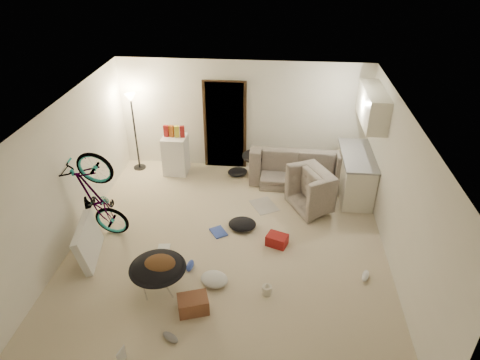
# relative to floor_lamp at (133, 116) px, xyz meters

# --- Properties ---
(floor) EXTENTS (5.50, 6.00, 0.02)m
(floor) POSITION_rel_floor_lamp_xyz_m (2.40, -2.65, -1.32)
(floor) COLOR beige
(floor) RESTS_ON ground
(ceiling) EXTENTS (5.50, 6.00, 0.02)m
(ceiling) POSITION_rel_floor_lamp_xyz_m (2.40, -2.65, 1.20)
(ceiling) COLOR white
(ceiling) RESTS_ON wall_back
(wall_back) EXTENTS (5.50, 0.02, 2.50)m
(wall_back) POSITION_rel_floor_lamp_xyz_m (2.40, 0.36, -0.06)
(wall_back) COLOR white
(wall_back) RESTS_ON floor
(wall_front) EXTENTS (5.50, 0.02, 2.50)m
(wall_front) POSITION_rel_floor_lamp_xyz_m (2.40, -5.66, -0.06)
(wall_front) COLOR white
(wall_front) RESTS_ON floor
(wall_left) EXTENTS (0.02, 6.00, 2.50)m
(wall_left) POSITION_rel_floor_lamp_xyz_m (-0.36, -2.65, -0.06)
(wall_left) COLOR white
(wall_left) RESTS_ON floor
(wall_right) EXTENTS (0.02, 6.00, 2.50)m
(wall_right) POSITION_rel_floor_lamp_xyz_m (5.16, -2.65, -0.06)
(wall_right) COLOR white
(wall_right) RESTS_ON floor
(doorway) EXTENTS (0.85, 0.10, 2.04)m
(doorway) POSITION_rel_floor_lamp_xyz_m (2.00, 0.32, -0.29)
(doorway) COLOR black
(doorway) RESTS_ON floor
(door_trim) EXTENTS (0.97, 0.04, 2.10)m
(door_trim) POSITION_rel_floor_lamp_xyz_m (2.00, 0.29, -0.29)
(door_trim) COLOR #332112
(door_trim) RESTS_ON floor
(floor_lamp) EXTENTS (0.28, 0.28, 1.81)m
(floor_lamp) POSITION_rel_floor_lamp_xyz_m (0.00, 0.00, 0.00)
(floor_lamp) COLOR black
(floor_lamp) RESTS_ON floor
(kitchen_counter) EXTENTS (0.60, 1.50, 0.88)m
(kitchen_counter) POSITION_rel_floor_lamp_xyz_m (4.83, -0.65, -0.87)
(kitchen_counter) COLOR silver
(kitchen_counter) RESTS_ON floor
(counter_top) EXTENTS (0.64, 1.54, 0.04)m
(counter_top) POSITION_rel_floor_lamp_xyz_m (4.83, -0.65, -0.41)
(counter_top) COLOR gray
(counter_top) RESTS_ON kitchen_counter
(kitchen_uppers) EXTENTS (0.38, 1.40, 0.65)m
(kitchen_uppers) POSITION_rel_floor_lamp_xyz_m (4.96, -0.65, 0.64)
(kitchen_uppers) COLOR silver
(kitchen_uppers) RESTS_ON wall_right
(sofa) EXTENTS (2.09, 0.86, 0.60)m
(sofa) POSITION_rel_floor_lamp_xyz_m (3.66, -0.20, -1.00)
(sofa) COLOR #384039
(sofa) RESTS_ON floor
(armchair) EXTENTS (1.20, 1.25, 0.63)m
(armchair) POSITION_rel_floor_lamp_xyz_m (4.16, -1.17, -0.99)
(armchair) COLOR #384039
(armchair) RESTS_ON floor
(bicycle) EXTENTS (1.91, 0.96, 1.07)m
(bicycle) POSITION_rel_floor_lamp_xyz_m (0.10, -2.59, -0.82)
(bicycle) COLOR black
(bicycle) RESTS_ON floor
(mini_fridge) EXTENTS (0.53, 0.53, 0.89)m
(mini_fridge) POSITION_rel_floor_lamp_xyz_m (0.91, -0.10, -0.86)
(mini_fridge) COLOR white
(mini_fridge) RESTS_ON floor
(snack_box_0) EXTENTS (0.11, 0.08, 0.30)m
(snack_box_0) POSITION_rel_floor_lamp_xyz_m (0.74, -0.10, -0.31)
(snack_box_0) COLOR maroon
(snack_box_0) RESTS_ON mini_fridge
(snack_box_1) EXTENTS (0.12, 0.09, 0.30)m
(snack_box_1) POSITION_rel_floor_lamp_xyz_m (0.86, -0.10, -0.31)
(snack_box_1) COLOR #B45516
(snack_box_1) RESTS_ON mini_fridge
(snack_box_2) EXTENTS (0.12, 0.10, 0.30)m
(snack_box_2) POSITION_rel_floor_lamp_xyz_m (0.98, -0.10, -0.31)
(snack_box_2) COLOR yellow
(snack_box_2) RESTS_ON mini_fridge
(snack_box_3) EXTENTS (0.11, 0.09, 0.30)m
(snack_box_3) POSITION_rel_floor_lamp_xyz_m (1.10, -0.10, -0.31)
(snack_box_3) COLOR maroon
(snack_box_3) RESTS_ON mini_fridge
(saucer_chair) EXTENTS (0.87, 0.87, 0.61)m
(saucer_chair) POSITION_rel_floor_lamp_xyz_m (1.47, -3.80, -0.94)
(saucer_chair) COLOR silver
(saucer_chair) RESTS_ON floor
(hoodie) EXTENTS (0.50, 0.43, 0.22)m
(hoodie) POSITION_rel_floor_lamp_xyz_m (1.52, -3.83, -0.75)
(hoodie) COLOR brown
(hoodie) RESTS_ON saucer_chair
(sofa_drape) EXTENTS (0.56, 0.46, 0.28)m
(sofa_drape) POSITION_rel_floor_lamp_xyz_m (2.71, -0.20, -0.77)
(sofa_drape) COLOR black
(sofa_drape) RESTS_ON sofa
(tv_box) EXTENTS (0.44, 1.04, 0.67)m
(tv_box) POSITION_rel_floor_lamp_xyz_m (0.10, -3.16, -0.98)
(tv_box) COLOR silver
(tv_box) RESTS_ON floor
(drink_case_a) EXTENTS (0.51, 0.44, 0.25)m
(drink_case_a) POSITION_rel_floor_lamp_xyz_m (2.07, -4.17, -1.18)
(drink_case_a) COLOR brown
(drink_case_a) RESTS_ON floor
(drink_case_b) EXTENTS (0.42, 0.37, 0.20)m
(drink_case_b) POSITION_rel_floor_lamp_xyz_m (3.26, -2.53, -1.20)
(drink_case_b) COLOR maroon
(drink_case_b) RESTS_ON floor
(juicer) EXTENTS (0.15, 0.15, 0.22)m
(juicer) POSITION_rel_floor_lamp_xyz_m (3.13, -3.73, -1.22)
(juicer) COLOR beige
(juicer) RESTS_ON floor
(newspaper) EXTENTS (0.65, 0.71, 0.01)m
(newspaper) POSITION_rel_floor_lamp_xyz_m (2.98, -1.32, -1.30)
(newspaper) COLOR #B0A9A2
(newspaper) RESTS_ON floor
(book_blue) EXTENTS (0.38, 0.40, 0.03)m
(book_blue) POSITION_rel_floor_lamp_xyz_m (2.18, -2.29, -1.29)
(book_blue) COLOR #2D44A3
(book_blue) RESTS_ON floor
(book_white) EXTENTS (0.24, 0.30, 0.03)m
(book_white) POSITION_rel_floor_lamp_xyz_m (1.29, -2.86, -1.29)
(book_white) COLOR silver
(book_white) RESTS_ON floor
(shoe_2) EXTENTS (0.13, 0.28, 0.10)m
(shoe_2) POSITION_rel_floor_lamp_xyz_m (1.84, -3.27, -1.26)
(shoe_2) COLOR #2D44A3
(shoe_2) RESTS_ON floor
(shoe_3) EXTENTS (0.29, 0.23, 0.10)m
(shoe_3) POSITION_rel_floor_lamp_xyz_m (1.85, -4.71, -1.26)
(shoe_3) COLOR slate
(shoe_3) RESTS_ON floor
(shoe_4) EXTENTS (0.19, 0.29, 0.10)m
(shoe_4) POSITION_rel_floor_lamp_xyz_m (4.70, -3.25, -1.26)
(shoe_4) COLOR white
(shoe_4) RESTS_ON floor
(clothes_lump_a) EXTENTS (0.53, 0.46, 0.17)m
(clothes_lump_a) POSITION_rel_floor_lamp_xyz_m (2.61, -2.09, -1.22)
(clothes_lump_a) COLOR black
(clothes_lump_a) RESTS_ON floor
(clothes_lump_b) EXTENTS (0.59, 0.57, 0.14)m
(clothes_lump_b) POSITION_rel_floor_lamp_xyz_m (2.32, -0.10, -1.24)
(clothes_lump_b) COLOR black
(clothes_lump_b) RESTS_ON floor
(clothes_lump_c) EXTENTS (0.56, 0.52, 0.14)m
(clothes_lump_c) POSITION_rel_floor_lamp_xyz_m (2.29, -3.57, -1.24)
(clothes_lump_c) COLOR silver
(clothes_lump_c) RESTS_ON floor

